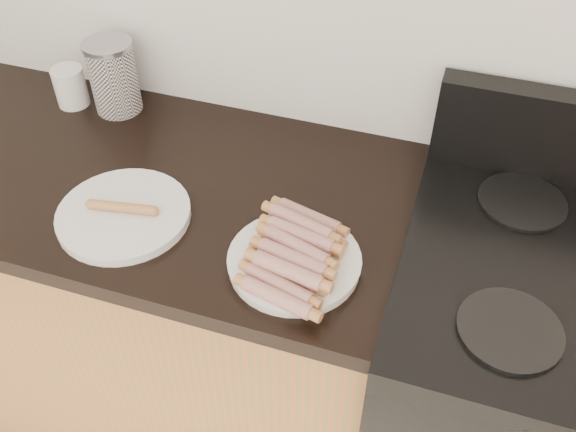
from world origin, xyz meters
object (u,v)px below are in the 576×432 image
(side_plate, at_px, (124,215))
(canister, at_px, (113,76))
(stove, at_px, (543,411))
(main_plate, at_px, (294,263))
(mug, at_px, (70,87))

(side_plate, xyz_separation_m, canister, (-0.20, 0.35, 0.08))
(stove, distance_m, main_plate, 0.74)
(stove, xyz_separation_m, side_plate, (-0.94, -0.12, 0.45))
(main_plate, height_order, mug, mug)
(main_plate, distance_m, mug, 0.78)
(canister, distance_m, mug, 0.13)
(mug, bearing_deg, canister, 8.17)
(side_plate, distance_m, canister, 0.41)
(main_plate, xyz_separation_m, canister, (-0.57, 0.37, 0.08))
(stove, bearing_deg, main_plate, -166.96)
(main_plate, distance_m, side_plate, 0.37)
(stove, height_order, main_plate, main_plate)
(main_plate, relative_size, side_plate, 0.92)
(stove, height_order, side_plate, side_plate)
(canister, height_order, mug, canister)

